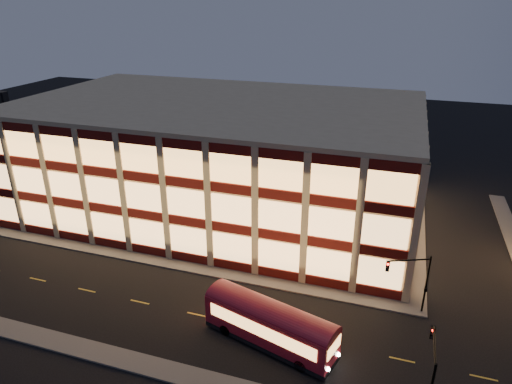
% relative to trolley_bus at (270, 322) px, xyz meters
% --- Properties ---
extents(ground, '(200.00, 200.00, 0.00)m').
position_rel_trolley_bus_xyz_m(ground, '(-11.34, 7.44, -2.15)').
color(ground, black).
rests_on(ground, ground).
extents(sidewalk_office_south, '(54.00, 2.00, 0.15)m').
position_rel_trolley_bus_xyz_m(sidewalk_office_south, '(-14.34, 8.44, -2.08)').
color(sidewalk_office_south, '#514F4C').
rests_on(sidewalk_office_south, ground).
extents(sidewalk_office_east, '(2.00, 30.00, 0.15)m').
position_rel_trolley_bus_xyz_m(sidewalk_office_east, '(11.66, 24.44, -2.08)').
color(sidewalk_office_east, '#514F4C').
rests_on(sidewalk_office_east, ground).
extents(sidewalk_near, '(100.00, 2.00, 0.15)m').
position_rel_trolley_bus_xyz_m(sidewalk_near, '(-11.34, -5.56, -2.08)').
color(sidewalk_near, '#514F4C').
rests_on(sidewalk_near, ground).
extents(office_building, '(50.45, 30.45, 14.50)m').
position_rel_trolley_bus_xyz_m(office_building, '(-14.26, 24.36, 5.10)').
color(office_building, tan).
rests_on(office_building, ground).
extents(traffic_signal_far, '(3.79, 1.87, 6.00)m').
position_rel_trolley_bus_xyz_m(traffic_signal_far, '(10.87, 7.68, 1.96)').
color(traffic_signal_far, black).
rests_on(traffic_signal_far, ground).
extents(traffic_signal_near, '(0.32, 4.45, 6.00)m').
position_rel_trolley_bus_xyz_m(traffic_signal_near, '(12.16, -3.59, 1.98)').
color(traffic_signal_near, black).
rests_on(traffic_signal_near, ground).
extents(trolley_bus, '(11.81, 5.90, 3.88)m').
position_rel_trolley_bus_xyz_m(trolley_bus, '(0.00, 0.00, 0.00)').
color(trolley_bus, maroon).
rests_on(trolley_bus, ground).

